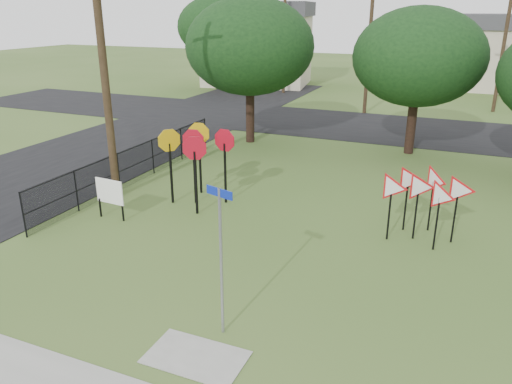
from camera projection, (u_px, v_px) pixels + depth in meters
ground at (245, 298)px, 12.15m from camera, size 140.00×140.00×0.00m
street_left at (110, 148)px, 25.19m from camera, size 8.00×50.00×0.02m
street_far at (384, 128)px, 29.41m from camera, size 60.00×8.00×0.02m
curb_pad at (196, 357)px, 10.07m from camera, size 2.00×1.20×0.02m
street_name_sign at (221, 254)px, 10.23m from camera, size 0.66×0.22×3.33m
stop_sign_cluster at (196, 149)px, 17.45m from camera, size 2.47×2.13×2.74m
yield_sign_cluster at (425, 189)px, 14.79m from camera, size 2.76×1.91×2.15m
info_board at (110, 193)px, 16.42m from camera, size 1.11×0.13×1.39m
utility_pole_main at (104, 53)px, 16.89m from camera, size 3.55×0.33×10.00m
far_pole_a at (369, 42)px, 32.01m from camera, size 1.40×0.24×9.00m
far_pole_b at (504, 46)px, 32.61m from camera, size 1.40×0.24×8.50m
far_pole_c at (284, 35)px, 40.13m from camera, size 1.40×0.24×9.00m
fence_run at (137, 163)px, 20.07m from camera, size 0.05×11.55×1.50m
house_left at (258, 43)px, 45.38m from camera, size 10.58×8.88×7.20m
house_mid at (471, 50)px, 44.11m from camera, size 8.40×8.40×6.20m
tree_near_left at (250, 47)px, 24.76m from camera, size 6.40×6.40×7.27m
tree_near_mid at (419, 57)px, 22.79m from camera, size 6.00×6.00×6.80m
tree_far_left at (218, 27)px, 42.14m from camera, size 6.80×6.80×7.73m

